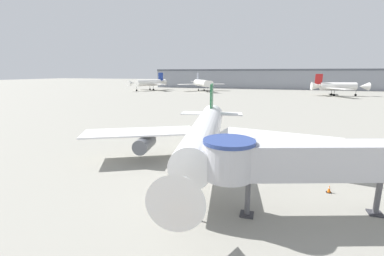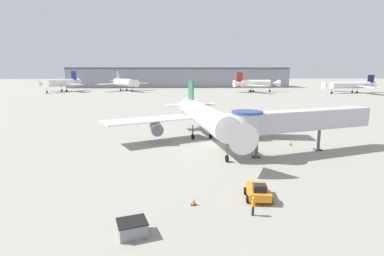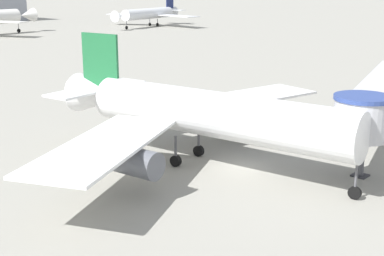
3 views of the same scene
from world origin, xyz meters
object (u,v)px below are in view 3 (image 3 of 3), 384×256
(main_airplane, at_px, (208,115))
(jet_bridge, at_px, (377,98))
(traffic_cone_starboard_wing, at_px, (332,135))
(background_jet_navy_tail, at_px, (150,14))

(main_airplane, relative_size, jet_bridge, 1.51)
(traffic_cone_starboard_wing, distance_m, background_jet_navy_tail, 132.62)
(background_jet_navy_tail, bearing_deg, traffic_cone_starboard_wing, -48.35)
(main_airplane, distance_m, background_jet_navy_tail, 138.09)
(main_airplane, xyz_separation_m, jet_bridge, (12.05, -7.97, 0.66))
(main_airplane, bearing_deg, background_jet_navy_tail, 41.42)
(traffic_cone_starboard_wing, relative_size, background_jet_navy_tail, 0.02)
(jet_bridge, relative_size, traffic_cone_starboard_wing, 28.71)
(jet_bridge, distance_m, background_jet_navy_tail, 137.21)
(main_airplane, relative_size, background_jet_navy_tail, 0.98)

